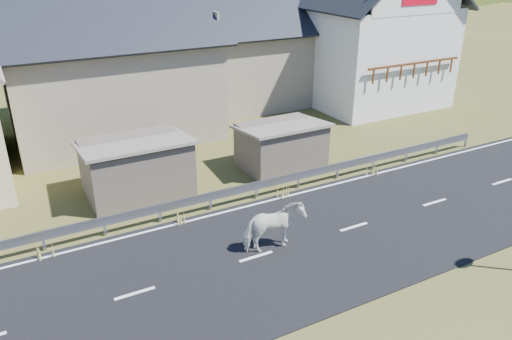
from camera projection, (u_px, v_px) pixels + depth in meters
ground at (256, 258)px, 16.22m from camera, size 160.00×160.00×0.00m
road at (256, 257)px, 16.22m from camera, size 60.00×7.00×0.04m
lane_markings at (256, 256)px, 16.21m from camera, size 60.00×6.60×0.01m
guardrail at (210, 197)px, 18.96m from camera, size 28.10×0.09×0.75m
shed_left at (136, 168)px, 20.14m from camera, size 4.30×3.30×2.40m
shed_right at (281, 146)px, 22.59m from camera, size 3.80×2.90×2.20m
house_stone_a at (103, 44)px, 25.97m from camera, size 10.80×9.80×8.90m
house_stone_b at (254, 33)px, 32.06m from camera, size 9.80×8.80×8.10m
house_white at (359, 19)px, 31.90m from camera, size 8.80×10.80×9.70m
mountain at (22, 41)px, 171.37m from camera, size 440.00×280.00×260.00m
horse at (274, 227)px, 16.27m from camera, size 1.02×2.04×1.68m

